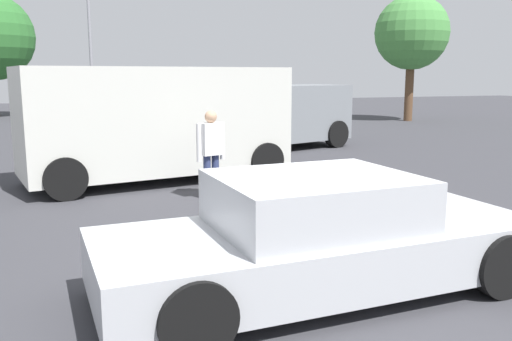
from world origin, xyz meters
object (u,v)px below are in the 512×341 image
Objects in this scene: sedan_foreground at (320,238)px; pedestrian at (211,147)px; van_white at (157,120)px; light_post_far at (89,9)px; suv_dark at (274,114)px.

pedestrian reaches higher than sedan_foreground.
van_white is at bearing 91.96° from sedan_foreground.
van_white is 15.14m from light_post_far.
light_post_far reaches higher than sedan_foreground.
pedestrian is (0.03, 4.37, 0.36)m from sedan_foreground.
suv_dark is 0.66× the size of light_post_far.
sedan_foreground is 10.69m from suv_dark.
van_white is 5.46m from suv_dark.
light_post_far is (-4.49, 10.94, 3.95)m from suv_dark.
van_white reaches higher than suv_dark.
suv_dark is 6.68m from pedestrian.
van_white is at bearing 24.92° from suv_dark.
light_post_far is (-1.07, 21.06, 4.41)m from sedan_foreground.
sedan_foreground is 2.95× the size of pedestrian.
sedan_foreground is 21.55m from light_post_far.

